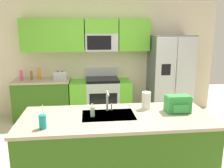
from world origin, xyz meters
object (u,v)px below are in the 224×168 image
Objects in this scene: sink_faucet at (108,99)px; drink_cup_teal at (43,122)px; toaster at (60,76)px; backpack at (178,104)px; pepper_mill at (32,75)px; bottle_orange at (39,73)px; refrigerator at (170,76)px; range_oven at (101,98)px; paper_towel_roll at (146,100)px; soap_dispenser at (92,111)px; bottle_pink at (21,75)px.

drink_cup_teal is (-0.78, -0.48, -0.09)m from sink_faucet.
toaster is 0.87× the size of backpack.
pepper_mill is 0.17m from bottle_orange.
refrigerator is at bearing -0.45° from toaster.
sink_faucet reaches higher than backpack.
bottle_orange reaches higher than range_oven.
range_oven is 2.24m from paper_towel_roll.
toaster is 0.62m from pepper_mill.
bottle_pink is at bearing 122.59° from soap_dispenser.
pepper_mill is 0.70× the size of sink_faucet.
drink_cup_teal is at bearing -75.26° from pepper_mill.
backpack is (1.71, 0.36, 0.03)m from drink_cup_teal.
drink_cup_teal is at bearing -158.05° from paper_towel_roll.
drink_cup_teal is (-2.39, -2.57, 0.06)m from refrigerator.
pepper_mill is 2.91m from paper_towel_roll.
pepper_mill is at bearing -179.90° from range_oven.
refrigerator is at bearing -1.73° from bottle_orange.
bottle_orange is (-0.45, 0.07, 0.05)m from toaster.
sink_faucet is at bearing -90.80° from range_oven.
refrigerator is 2.46m from toaster.
range_oven is at bearing 0.10° from pepper_mill.
bottle_pink is 0.83× the size of bottle_orange.
pepper_mill is at bearing 118.39° from soap_dispenser.
sink_faucet is at bearing -55.66° from pepper_mill.
drink_cup_teal is at bearing -107.00° from range_oven.
toaster is 1.03× the size of bottle_orange.
backpack is (1.78, -2.23, 0.03)m from toaster.
toaster is at bearing -8.57° from bottle_orange.
paper_towel_roll is 0.75× the size of backpack.
sink_faucet reaches higher than soap_dispenser.
paper_towel_roll reaches higher than soap_dispenser.
range_oven is 8.00× the size of soap_dispenser.
backpack is (2.24, -2.29, -0.02)m from bottle_orange.
backpack is (0.93, -0.12, -0.05)m from sink_faucet.
refrigerator is at bearing 72.89° from backpack.
drink_cup_teal reaches higher than backpack.
paper_towel_roll is at bearing -48.95° from bottle_orange.
refrigerator reaches higher than drink_cup_teal.
bottle_pink is at bearing 109.07° from drink_cup_teal.
drink_cup_teal is (-0.81, -2.64, 0.54)m from range_oven.
sink_faucet is (1.47, -2.15, 0.07)m from pepper_mill.
range_oven is at bearing 73.00° from drink_cup_teal.
range_oven is at bearing 89.20° from sink_faucet.
toaster is 2.27m from sink_faucet.
toaster is 1.41× the size of pepper_mill.
bottle_orange reaches higher than backpack.
paper_towel_roll is at bearing -76.35° from range_oven.
sink_faucet is at bearing -51.59° from bottle_pink.
backpack is (0.39, -0.17, -0.00)m from paper_towel_roll.
bottle_orange is 0.97× the size of drink_cup_teal.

